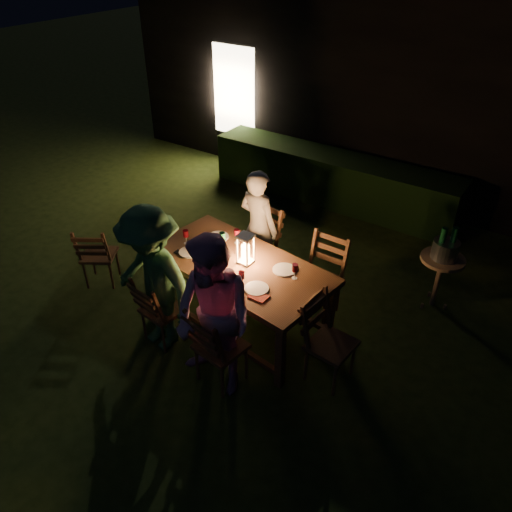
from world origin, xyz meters
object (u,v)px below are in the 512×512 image
Objects in this scene: bottle_bucket_b at (452,246)px; person_opp_left at (153,281)px; chair_end at (328,355)px; ice_bucket at (445,250)px; lantern at (246,251)px; bottle_table at (222,244)px; person_opp_right at (214,318)px; dining_table at (239,269)px; person_house_side at (258,227)px; chair_near_right at (220,358)px; chair_far_left at (256,259)px; chair_spare at (101,265)px; chair_near_left at (163,320)px; chair_far_right at (319,291)px; bottle_bucket_a at (441,246)px; side_table at (442,263)px.

person_opp_left is at bearing -134.59° from bottle_bucket_b.
chair_end reaches higher than ice_bucket.
bottle_table is (-0.30, -0.01, -0.02)m from lantern.
person_opp_right is at bearing -57.31° from bottle_table.
dining_table is 0.94m from person_house_side.
bottle_table is (0.09, -0.84, 0.23)m from person_house_side.
chair_near_right is 0.94× the size of chair_far_left.
chair_end is 0.64× the size of person_house_side.
person_opp_left is (-0.56, -0.75, 0.08)m from dining_table.
chair_near_right is at bearing -120.23° from ice_bucket.
ice_bucket is 0.94× the size of bottle_bucket_b.
chair_spare is 3.24× the size of bottle_table.
dining_table is 1.02m from chair_near_left.
chair_far_left reaches higher than dining_table.
chair_far_right is 1.48m from bottle_bucket_a.
dining_table is 0.25m from lantern.
person_house_side is at bearing -9.89° from chair_far_right.
person_opp_right is 5.41× the size of bottle_bucket_a.
bottle_bucket_a is (2.05, 0.74, 0.53)m from chair_far_left.
chair_far_right is 1.60m from bottle_bucket_b.
bottle_bucket_a is at bearing 52.42° from chair_near_left.
chair_near_right is at bearing -71.81° from lantern.
lantern reaches higher than chair_near_right.
bottle_table is 2.56m from ice_bucket.
chair_far_right is 1.05× the size of chair_end.
bottle_table is 0.93× the size of ice_bucket.
person_opp_left is (-0.22, -1.62, 0.08)m from person_house_side.
bottle_table reaches higher than side_table.
side_table is 0.25m from bottle_bucket_a.
chair_near_right is 2.34m from chair_spare.
chair_spare is 2.09m from person_house_side.
bottle_bucket_a reaches higher than ice_bucket.
chair_end reaches higher than dining_table.
lantern reaches higher than chair_far_right.
person_opp_right reaches higher than lantern.
chair_far_left reaches higher than chair_end.
bottle_bucket_b reaches higher than chair_spare.
chair_end is 1.89m from bottle_bucket_a.
bottle_table reaches higher than dining_table.
bottle_bucket_b is at bearing -4.15° from chair_spare.
chair_spare is at bearing 44.93° from person_house_side.
person_opp_left is 4.86× the size of lantern.
bottle_bucket_b is at bearing 38.14° from bottle_table.
chair_spare is at bearing -151.98° from bottle_bucket_b.
chair_end reaches higher than side_table.
dining_table is at bearing -137.65° from bottle_bucket_b.
chair_near_right is at bearing -119.75° from bottle_bucket_a.
chair_end is 3.06× the size of bottle_bucket_b.
person_house_side is 0.89× the size of person_opp_right.
chair_near_left is 1.07m from bottle_table.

